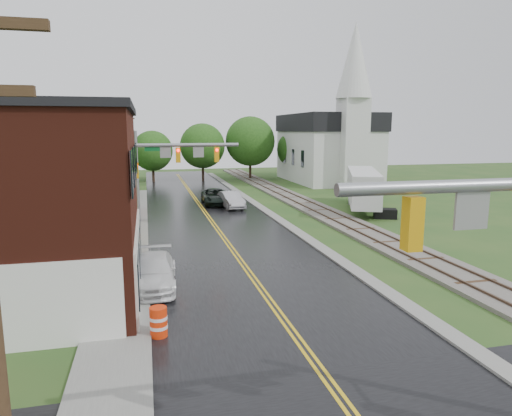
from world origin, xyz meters
name	(u,v)px	position (x,y,z in m)	size (l,w,h in m)	color
main_road	(212,222)	(0.00, 30.00, 0.00)	(10.00, 90.00, 0.02)	black
curb_right	(262,209)	(5.40, 35.00, 0.00)	(0.80, 70.00, 0.12)	gray
sidewalk_left	(130,241)	(-6.20, 25.00, 0.00)	(2.40, 50.00, 0.12)	gray
yellow_house	(51,193)	(-11.00, 26.00, 3.20)	(8.00, 7.00, 6.40)	tan
darkred_building	(86,190)	(-10.00, 35.00, 2.20)	(7.00, 6.00, 4.40)	#3F0F0C
church	(331,140)	(20.00, 53.74, 5.83)	(10.40, 18.40, 20.00)	silver
railroad	(308,206)	(10.00, 35.00, 0.11)	(3.20, 80.00, 0.30)	#59544C
traffic_signal_far	(168,163)	(-3.47, 27.00, 4.97)	(7.34, 0.43, 7.20)	gray
utility_pole_b	(114,174)	(-6.80, 22.00, 4.72)	(1.80, 0.28, 9.00)	#382616
utility_pole_c	(127,154)	(-6.80, 44.00, 4.72)	(1.80, 0.28, 9.00)	#382616
tree_left_c	(47,160)	(-13.85, 39.90, 4.51)	(6.00, 6.00, 7.65)	black
tree_left_e	(108,153)	(-8.85, 45.90, 4.81)	(6.40, 6.40, 8.16)	black
suv_dark	(216,197)	(1.58, 38.30, 0.76)	(2.53, 5.48, 1.52)	black
sedan_silver	(231,200)	(2.66, 35.97, 0.76)	(1.61, 4.61, 1.52)	#ACACB1
pickup_white	(154,272)	(-4.80, 15.34, 0.73)	(2.04, 5.01, 1.45)	white
semi_trailer	(363,187)	(14.21, 32.14, 2.16)	(6.57, 11.25, 3.60)	black
construction_barrel	(159,322)	(-4.73, 10.00, 0.55)	(0.61, 0.61, 1.10)	red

